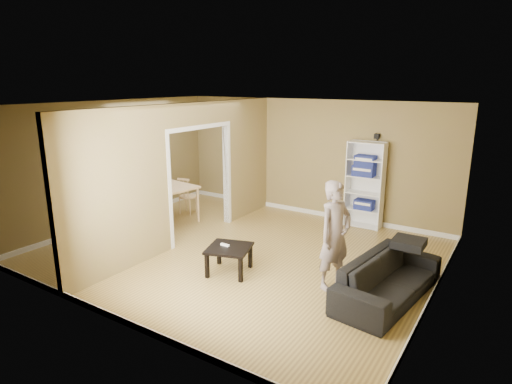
# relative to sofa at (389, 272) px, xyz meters

# --- Properties ---
(room_shell) EXTENTS (6.50, 6.50, 6.50)m
(room_shell) POSITION_rel_sofa_xyz_m (-2.70, 0.25, 0.91)
(room_shell) COLOR #B09349
(room_shell) RESTS_ON ground
(partition) EXTENTS (0.22, 5.50, 2.60)m
(partition) POSITION_rel_sofa_xyz_m (-3.90, 0.25, 0.91)
(partition) COLOR olive
(partition) RESTS_ON ground
(wall_speaker) EXTENTS (0.10, 0.10, 0.10)m
(wall_speaker) POSITION_rel_sofa_xyz_m (-1.20, 2.94, 1.51)
(wall_speaker) COLOR black
(wall_speaker) RESTS_ON room_shell
(sofa) EXTENTS (2.15, 1.15, 0.78)m
(sofa) POSITION_rel_sofa_xyz_m (0.00, 0.00, 0.00)
(sofa) COLOR black
(sofa) RESTS_ON ground
(person) EXTENTS (0.83, 0.74, 1.90)m
(person) POSITION_rel_sofa_xyz_m (-0.79, -0.09, 0.56)
(person) COLOR slate
(person) RESTS_ON ground
(bookshelf) EXTENTS (0.76, 0.33, 1.80)m
(bookshelf) POSITION_rel_sofa_xyz_m (-1.34, 2.85, 0.51)
(bookshelf) COLOR white
(bookshelf) RESTS_ON ground
(paper_box_navy_a) EXTENTS (0.39, 0.25, 0.20)m
(paper_box_navy_a) POSITION_rel_sofa_xyz_m (-1.32, 2.81, 0.09)
(paper_box_navy_a) COLOR navy
(paper_box_navy_a) RESTS_ON bookshelf
(paper_box_navy_b) EXTENTS (0.44, 0.28, 0.22)m
(paper_box_navy_b) POSITION_rel_sofa_xyz_m (-1.38, 2.81, 0.81)
(paper_box_navy_b) COLOR #101355
(paper_box_navy_b) RESTS_ON bookshelf
(paper_box_navy_c) EXTENTS (0.41, 0.27, 0.21)m
(paper_box_navy_c) POSITION_rel_sofa_xyz_m (-1.36, 2.81, 1.01)
(paper_box_navy_c) COLOR navy
(paper_box_navy_c) RESTS_ON bookshelf
(coffee_table) EXTENTS (0.65, 0.65, 0.43)m
(coffee_table) POSITION_rel_sofa_xyz_m (-2.37, -0.54, -0.02)
(coffee_table) COLOR black
(coffee_table) RESTS_ON ground
(game_controller) EXTENTS (0.15, 0.04, 0.03)m
(game_controller) POSITION_rel_sofa_xyz_m (-2.46, -0.53, 0.06)
(game_controller) COLOR white
(game_controller) RESTS_ON coffee_table
(dining_table) EXTENTS (1.28, 0.86, 0.80)m
(dining_table) POSITION_rel_sofa_xyz_m (-5.07, 0.86, 0.33)
(dining_table) COLOR #ECBE7F
(dining_table) RESTS_ON ground
(chair_left) EXTENTS (0.58, 0.58, 0.99)m
(chair_left) POSITION_rel_sofa_xyz_m (-5.76, 0.82, 0.11)
(chair_left) COLOR tan
(chair_left) RESTS_ON ground
(chair_near) EXTENTS (0.59, 0.59, 1.03)m
(chair_near) POSITION_rel_sofa_xyz_m (-4.97, 0.26, 0.13)
(chair_near) COLOR tan
(chair_near) RESTS_ON ground
(chair_far) EXTENTS (0.46, 0.46, 0.87)m
(chair_far) POSITION_rel_sofa_xyz_m (-5.03, 1.49, 0.04)
(chair_far) COLOR tan
(chair_far) RESTS_ON ground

